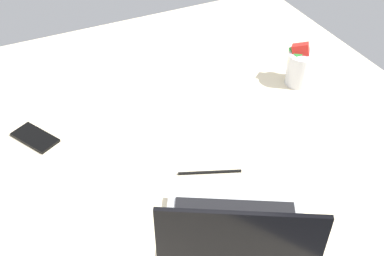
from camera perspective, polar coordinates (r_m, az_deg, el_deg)
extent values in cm
cube|color=beige|center=(142.69, -6.47, -3.69)|extent=(180.00, 140.00, 18.00)
cube|color=#B7BABC|center=(110.67, 5.29, -13.14)|extent=(39.98, 35.98, 2.00)
cube|color=black|center=(110.62, 5.32, -12.14)|extent=(33.60, 28.80, 0.40)
cube|color=black|center=(94.93, 5.80, -14.34)|extent=(29.46, 16.66, 21.00)
cylinder|color=silver|center=(158.10, 13.16, 7.07)|extent=(9.00, 9.00, 11.00)
cube|color=blue|center=(159.14, 13.16, 6.26)|extent=(7.58, 7.15, 5.17)
cube|color=red|center=(158.51, 13.10, 6.88)|extent=(5.38, 4.96, 4.63)
cube|color=red|center=(157.45, 13.28, 7.36)|extent=(6.95, 6.68, 6.18)
cube|color=yellow|center=(157.82, 12.68, 8.30)|extent=(7.58, 7.60, 5.42)
cube|color=#268C33|center=(157.08, 12.89, 8.85)|extent=(5.15, 5.68, 5.00)
cube|color=red|center=(156.23, 13.22, 9.36)|extent=(6.88, 7.40, 5.77)
cube|color=black|center=(142.11, -18.74, -1.11)|extent=(12.83, 15.53, 0.80)
cube|color=black|center=(124.65, 2.19, -5.47)|extent=(16.02, 6.83, 0.60)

